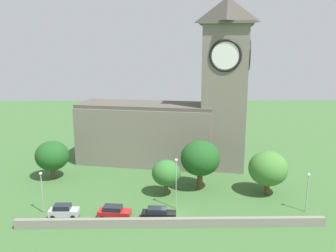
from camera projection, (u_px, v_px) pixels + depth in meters
The scene contains 13 objects.
ground_plane at pixel (168, 179), 64.04m from camera, with size 200.00×200.00×0.00m, color #3D6633.
church at pixel (177, 114), 70.60m from camera, with size 35.88×16.81×32.88m.
quay_barrier at pixel (171, 223), 46.48m from camera, with size 41.49×0.70×1.29m, color gray.
car_silver at pixel (64, 211), 49.16m from camera, with size 4.10×2.03×1.92m.
car_red at pixel (114, 212), 48.98m from camera, with size 4.73×2.56×1.82m.
car_black at pixel (158, 213), 48.60m from camera, with size 4.90×2.35×1.72m.
streetlamp_west_end at pixel (42, 185), 49.81m from camera, with size 0.44×0.44×6.25m.
streetlamp_west_mid at pixel (176, 176), 50.96m from camera, with size 0.44×0.44×7.83m.
streetlamp_central at pixel (308, 186), 50.20m from camera, with size 0.44×0.44×5.96m.
tree_by_tower at pixel (52, 156), 63.30m from camera, with size 6.01×6.01×7.08m.
tree_churchyard at pixel (268, 169), 56.35m from camera, with size 6.29×6.29×7.27m.
tree_riverside_west at pixel (166, 173), 56.06m from camera, with size 4.67×4.67×5.95m.
tree_riverside_east at pixel (200, 158), 58.28m from camera, with size 6.63×6.63×8.49m.
Camera 1 is at (-1.12, -45.43, 23.30)m, focal length 37.19 mm.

